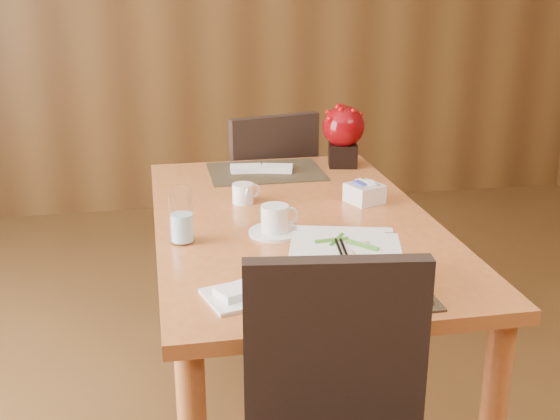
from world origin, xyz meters
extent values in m
cube|color=#C56D36|center=(0.00, 0.60, 0.73)|extent=(0.90, 1.50, 0.04)
cylinder|color=#C56D36|center=(-0.39, 1.29, 0.35)|extent=(0.07, 0.07, 0.71)
cylinder|color=#C56D36|center=(0.39, 1.29, 0.35)|extent=(0.07, 0.07, 0.71)
cube|color=black|center=(0.00, 0.05, 0.75)|extent=(0.45, 0.33, 0.01)
cube|color=black|center=(0.00, 1.15, 0.75)|extent=(0.45, 0.33, 0.01)
cube|color=white|center=(0.02, 0.05, 0.76)|extent=(0.36, 0.36, 0.01)
cube|color=white|center=(0.02, 0.05, 0.81)|extent=(0.26, 0.26, 0.10)
cylinder|color=#D1C470|center=(0.02, 0.05, 0.82)|extent=(0.20, 0.20, 0.08)
cylinder|color=white|center=(-0.09, 0.47, 0.76)|extent=(0.16, 0.16, 0.01)
cylinder|color=white|center=(-0.09, 0.47, 0.80)|extent=(0.10, 0.10, 0.08)
cylinder|color=black|center=(-0.09, 0.47, 0.84)|extent=(0.08, 0.08, 0.01)
cylinder|color=white|center=(-0.37, 0.45, 0.83)|extent=(0.09, 0.09, 0.17)
cube|color=white|center=(0.28, 0.72, 0.78)|extent=(0.14, 0.14, 0.07)
cube|color=black|center=(0.33, 1.19, 0.80)|extent=(0.13, 0.13, 0.09)
sphere|color=maroon|center=(0.33, 1.19, 0.92)|extent=(0.17, 0.17, 0.17)
cube|color=white|center=(-0.26, 0.05, 0.76)|extent=(0.19, 0.19, 0.01)
cube|color=black|center=(-0.07, -0.17, 0.70)|extent=(0.42, 0.10, 0.47)
cube|color=black|center=(0.04, 1.61, 0.43)|extent=(0.52, 0.52, 0.06)
cube|color=black|center=(0.09, 1.42, 0.69)|extent=(0.41, 0.14, 0.47)
cylinder|color=black|center=(0.17, 1.83, 0.20)|extent=(0.03, 0.03, 0.40)
cylinder|color=black|center=(0.25, 1.48, 0.20)|extent=(0.03, 0.03, 0.40)
cylinder|color=black|center=(-0.17, 1.74, 0.20)|extent=(0.03, 0.03, 0.40)
cylinder|color=black|center=(-0.09, 1.40, 0.20)|extent=(0.03, 0.03, 0.40)
camera|label=1|loc=(-0.45, -1.51, 1.53)|focal=45.00mm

